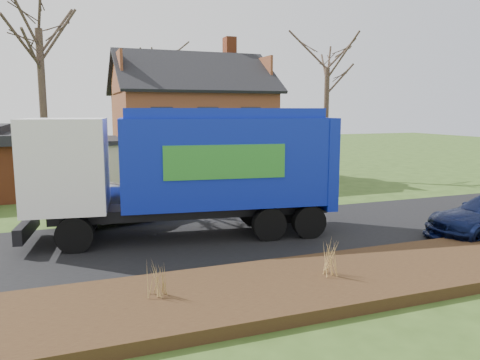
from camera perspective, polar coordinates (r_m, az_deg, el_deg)
name	(u,v)px	position (r m, az deg, el deg)	size (l,w,h in m)	color
ground	(239,237)	(16.85, -0.11, -6.91)	(120.00, 120.00, 0.00)	#2C4517
road	(239,236)	(16.85, -0.11, -6.88)	(80.00, 7.00, 0.02)	black
mulch_verge	(313,283)	(12.24, 8.92, -12.34)	(80.00, 3.50, 0.30)	black
main_house	(183,117)	(29.99, -6.93, 7.60)	(12.95, 8.95, 9.26)	beige
garbage_truck	(191,164)	(16.54, -5.96, 2.01)	(10.91, 4.31, 4.55)	black
silver_sedan	(116,203)	(19.26, -14.89, -2.73)	(1.74, 4.99, 1.65)	#A4A7AC
tree_front_west	(37,1)	(24.81, -23.54, 19.34)	(3.85, 3.85, 11.44)	#423327
tree_front_east	(328,49)	(31.34, 10.67, 15.39)	(3.68, 3.68, 10.21)	#443429
tree_back	(159,51)	(37.31, -9.80, 15.22)	(3.37, 3.37, 10.68)	#3D3124
grass_clump_west	(157,278)	(10.98, -10.05, -11.72)	(0.31, 0.26, 0.83)	olive
grass_clump_mid	(329,259)	(12.25, 10.86, -9.41)	(0.32, 0.26, 0.89)	tan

